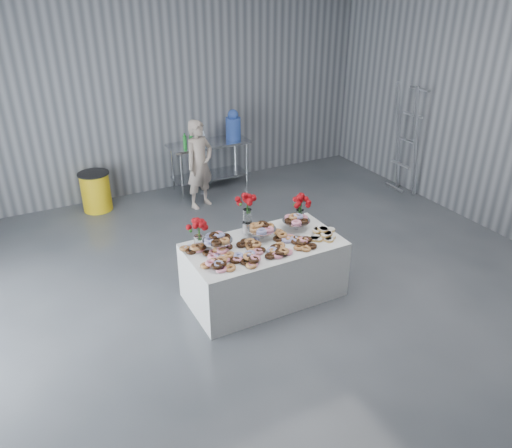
{
  "coord_description": "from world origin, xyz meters",
  "views": [
    {
      "loc": [
        -2.65,
        -4.16,
        3.72
      ],
      "look_at": [
        -0.07,
        0.77,
        0.89
      ],
      "focal_mm": 35.0,
      "sensor_mm": 36.0,
      "label": 1
    }
  ],
  "objects_px": {
    "display_table": "(264,270)",
    "prep_table": "(210,157)",
    "person": "(200,164)",
    "stepladder": "(406,140)",
    "trash_barrel": "(96,191)",
    "water_jug": "(233,126)"
  },
  "relations": [
    {
      "from": "display_table",
      "to": "trash_barrel",
      "type": "distance_m",
      "value": 3.84
    },
    {
      "from": "display_table",
      "to": "person",
      "type": "height_order",
      "value": "person"
    },
    {
      "from": "display_table",
      "to": "stepladder",
      "type": "bearing_deg",
      "value": 24.56
    },
    {
      "from": "prep_table",
      "to": "water_jug",
      "type": "distance_m",
      "value": 0.73
    },
    {
      "from": "prep_table",
      "to": "person",
      "type": "bearing_deg",
      "value": -124.38
    },
    {
      "from": "display_table",
      "to": "water_jug",
      "type": "relative_size",
      "value": 3.43
    },
    {
      "from": "prep_table",
      "to": "stepladder",
      "type": "relative_size",
      "value": 0.74
    },
    {
      "from": "prep_table",
      "to": "person",
      "type": "xyz_separation_m",
      "value": [
        -0.46,
        -0.68,
        0.15
      ]
    },
    {
      "from": "display_table",
      "to": "stepladder",
      "type": "relative_size",
      "value": 0.94
    },
    {
      "from": "person",
      "to": "prep_table",
      "type": "bearing_deg",
      "value": 35.12
    },
    {
      "from": "water_jug",
      "to": "prep_table",
      "type": "bearing_deg",
      "value": 180.0
    },
    {
      "from": "display_table",
      "to": "person",
      "type": "distance_m",
      "value": 2.97
    },
    {
      "from": "display_table",
      "to": "person",
      "type": "relative_size",
      "value": 1.24
    },
    {
      "from": "water_jug",
      "to": "person",
      "type": "relative_size",
      "value": 0.36
    },
    {
      "from": "display_table",
      "to": "trash_barrel",
      "type": "relative_size",
      "value": 2.8
    },
    {
      "from": "display_table",
      "to": "prep_table",
      "type": "height_order",
      "value": "prep_table"
    },
    {
      "from": "display_table",
      "to": "trash_barrel",
      "type": "xyz_separation_m",
      "value": [
        -1.34,
        3.6,
        -0.03
      ]
    },
    {
      "from": "water_jug",
      "to": "stepladder",
      "type": "xyz_separation_m",
      "value": [
        2.56,
        -1.84,
        -0.14
      ]
    },
    {
      "from": "display_table",
      "to": "stepladder",
      "type": "xyz_separation_m",
      "value": [
        3.85,
        1.76,
        0.64
      ]
    },
    {
      "from": "trash_barrel",
      "to": "stepladder",
      "type": "relative_size",
      "value": 0.33
    },
    {
      "from": "person",
      "to": "stepladder",
      "type": "bearing_deg",
      "value": -38.79
    },
    {
      "from": "person",
      "to": "trash_barrel",
      "type": "xyz_separation_m",
      "value": [
        -1.66,
        0.68,
        -0.43
      ]
    }
  ]
}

